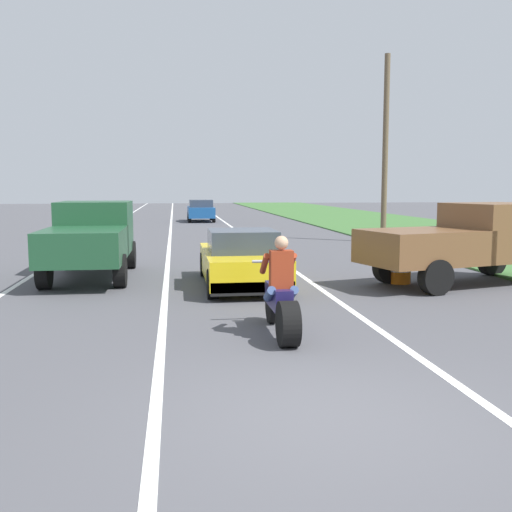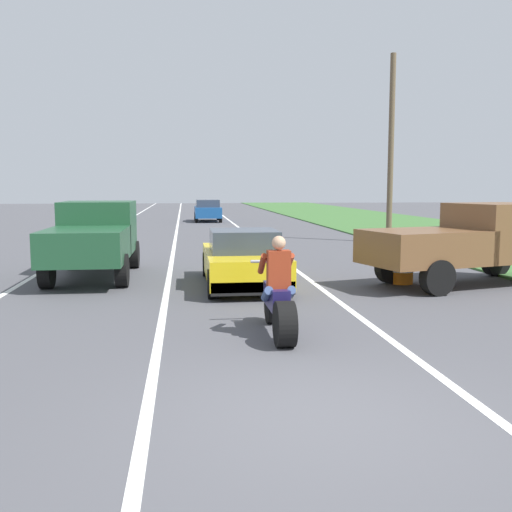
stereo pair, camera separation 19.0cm
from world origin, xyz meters
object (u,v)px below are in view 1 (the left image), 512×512
at_px(pickup_truck_left_lane_dark_green, 91,236).
at_px(pickup_truck_right_shoulder_brown, 466,239).
at_px(sports_car_yellow, 242,260).
at_px(construction_barrel_nearest, 400,263).
at_px(distant_car_far_ahead, 201,210).
at_px(motorcycle_with_rider, 281,300).

height_order(pickup_truck_left_lane_dark_green, pickup_truck_right_shoulder_brown, same).
bearing_deg(sports_car_yellow, construction_barrel_nearest, -1.79).
bearing_deg(distant_car_far_ahead, motorcycle_with_rider, -90.25).
distance_m(motorcycle_with_rider, pickup_truck_left_lane_dark_green, 7.71).
bearing_deg(distant_car_far_ahead, pickup_truck_right_shoulder_brown, -79.06).
bearing_deg(construction_barrel_nearest, sports_car_yellow, 178.21).
xyz_separation_m(sports_car_yellow, pickup_truck_left_lane_dark_green, (-3.76, 1.80, 0.48)).
distance_m(sports_car_yellow, pickup_truck_right_shoulder_brown, 5.49).
bearing_deg(pickup_truck_right_shoulder_brown, construction_barrel_nearest, 165.41).
height_order(motorcycle_with_rider, pickup_truck_left_lane_dark_green, pickup_truck_left_lane_dark_green).
distance_m(motorcycle_with_rider, distant_car_far_ahead, 31.46).
xyz_separation_m(pickup_truck_right_shoulder_brown, construction_barrel_nearest, (-1.52, 0.40, -0.60)).
relative_size(motorcycle_with_rider, pickup_truck_right_shoulder_brown, 0.43).
distance_m(motorcycle_with_rider, pickup_truck_right_shoulder_brown, 6.93).
bearing_deg(motorcycle_with_rider, distant_car_far_ahead, 89.75).
bearing_deg(pickup_truck_left_lane_dark_green, motorcycle_with_rider, -60.14).
distance_m(pickup_truck_left_lane_dark_green, distant_car_far_ahead, 25.10).
distance_m(motorcycle_with_rider, sports_car_yellow, 4.87).
bearing_deg(pickup_truck_left_lane_dark_green, construction_barrel_nearest, -14.07).
bearing_deg(pickup_truck_right_shoulder_brown, pickup_truck_left_lane_dark_green, 165.84).
bearing_deg(construction_barrel_nearest, motorcycle_with_rider, -129.10).
xyz_separation_m(motorcycle_with_rider, pickup_truck_right_shoulder_brown, (5.38, 4.35, 0.51)).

